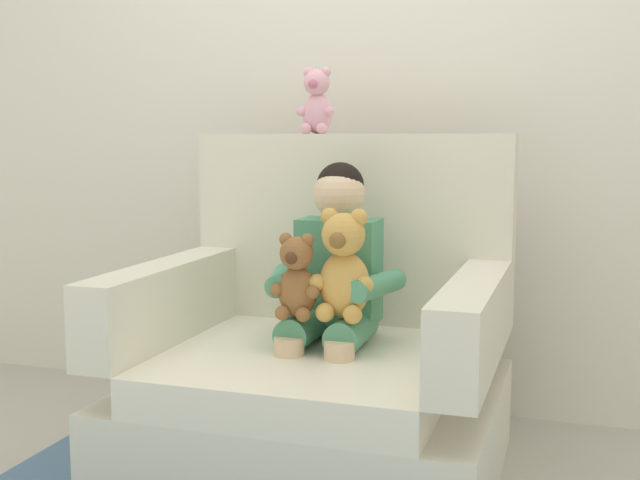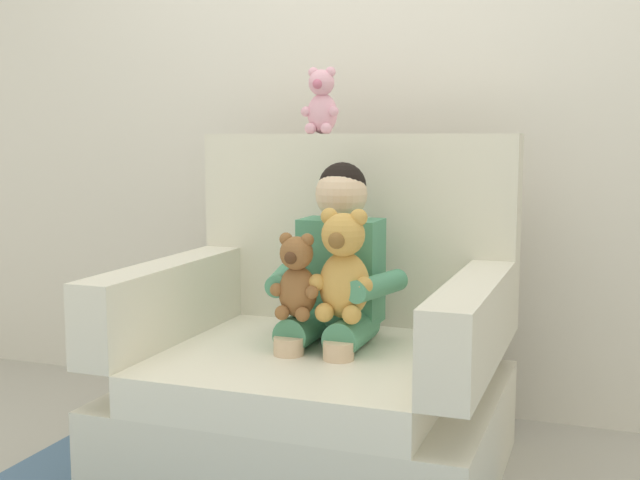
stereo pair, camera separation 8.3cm
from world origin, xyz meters
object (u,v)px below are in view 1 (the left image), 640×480
object	(u,v)px
plush_brown	(297,279)
plush_pink_on_backrest	(317,103)
seated_child	(333,278)
plush_honey	(344,268)
armchair	(321,369)

from	to	relation	value
plush_brown	plush_pink_on_backrest	size ratio (longest dim) A/B	1.11
seated_child	plush_brown	size ratio (longest dim) A/B	3.13
plush_honey	plush_brown	distance (m)	0.15
seated_child	plush_brown	bearing A→B (deg)	-111.70
plush_pink_on_backrest	seated_child	bearing A→B (deg)	-75.58
plush_honey	plush_pink_on_backrest	bearing A→B (deg)	109.92
armchair	plush_honey	world-z (taller)	armchair
plush_brown	armchair	bearing A→B (deg)	56.22
plush_honey	plush_brown	xyz separation A→B (m)	(-0.14, -0.03, -0.04)
armchair	plush_brown	distance (m)	0.35
plush_honey	plush_pink_on_backrest	size ratio (longest dim) A/B	1.43
plush_pink_on_backrest	armchair	bearing A→B (deg)	-81.77
armchair	seated_child	world-z (taller)	armchair
plush_honey	plush_brown	world-z (taller)	plush_honey
plush_brown	plush_pink_on_backrest	xyz separation A→B (m)	(-0.10, 0.49, 0.55)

